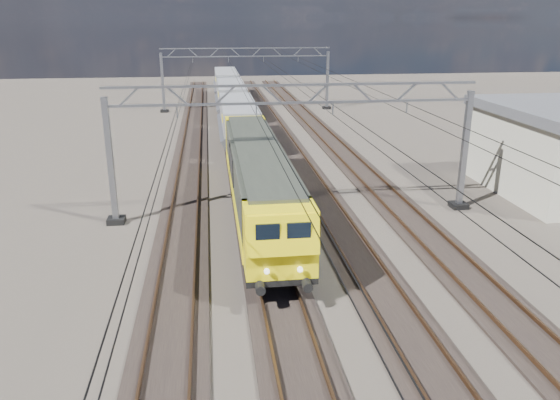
{
  "coord_description": "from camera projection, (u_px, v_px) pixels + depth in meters",
  "views": [
    {
      "loc": [
        -4.39,
        -23.84,
        10.3
      ],
      "look_at": [
        -1.35,
        -0.44,
        2.4
      ],
      "focal_mm": 35.0,
      "sensor_mm": 36.0,
      "label": 1
    }
  ],
  "objects": [
    {
      "name": "ground",
      "position": [
        307.0,
        243.0,
        26.23
      ],
      "size": [
        160.0,
        160.0,
        0.0
      ],
      "primitive_type": "plane",
      "color": "black",
      "rests_on": "ground"
    },
    {
      "name": "track_outer_west",
      "position": [
        180.0,
        248.0,
        25.47
      ],
      "size": [
        2.6,
        140.0,
        0.3
      ],
      "color": "black",
      "rests_on": "ground"
    },
    {
      "name": "track_loco",
      "position": [
        265.0,
        244.0,
        25.96
      ],
      "size": [
        2.6,
        140.0,
        0.3
      ],
      "color": "black",
      "rests_on": "ground"
    },
    {
      "name": "track_inner_east",
      "position": [
        347.0,
        240.0,
        26.45
      ],
      "size": [
        2.6,
        140.0,
        0.3
      ],
      "color": "black",
      "rests_on": "ground"
    },
    {
      "name": "track_outer_east",
      "position": [
        426.0,
        236.0,
        26.94
      ],
      "size": [
        2.6,
        140.0,
        0.3
      ],
      "color": "black",
      "rests_on": "ground"
    },
    {
      "name": "catenary_gantry_mid",
      "position": [
        295.0,
        145.0,
        28.75
      ],
      "size": [
        19.9,
        0.9,
        7.11
      ],
      "color": "gray",
      "rests_on": "ground"
    },
    {
      "name": "catenary_gantry_far",
      "position": [
        246.0,
        76.0,
        62.6
      ],
      "size": [
        19.9,
        0.9,
        7.11
      ],
      "color": "gray",
      "rests_on": "ground"
    },
    {
      "name": "overhead_wires",
      "position": [
        284.0,
        100.0,
        31.92
      ],
      "size": [
        12.03,
        140.0,
        0.53
      ],
      "color": "black",
      "rests_on": "ground"
    },
    {
      "name": "locomotive",
      "position": [
        258.0,
        177.0,
        28.84
      ],
      "size": [
        2.76,
        21.1,
        3.62
      ],
      "color": "black",
      "rests_on": "ground"
    },
    {
      "name": "hopper_wagon_lead",
      "position": [
        239.0,
        120.0,
        45.51
      ],
      "size": [
        3.38,
        13.0,
        3.25
      ],
      "color": "black",
      "rests_on": "ground"
    },
    {
      "name": "hopper_wagon_mid",
      "position": [
        231.0,
        96.0,
        58.87
      ],
      "size": [
        3.38,
        13.0,
        3.25
      ],
      "color": "black",
      "rests_on": "ground"
    },
    {
      "name": "hopper_wagon_third",
      "position": [
        226.0,
        82.0,
        72.22
      ],
      "size": [
        3.38,
        13.0,
        3.25
      ],
      "color": "black",
      "rests_on": "ground"
    }
  ]
}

